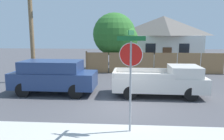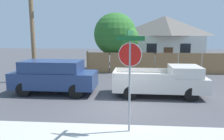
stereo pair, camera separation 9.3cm
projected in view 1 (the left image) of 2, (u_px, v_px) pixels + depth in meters
name	position (u px, v px, depth m)	size (l,w,h in m)	color
ground_plane	(124.00, 107.00, 10.00)	(80.00, 80.00, 0.00)	#47474C
wooden_fence	(165.00, 63.00, 18.34)	(13.56, 0.12, 1.85)	#997047
house	(163.00, 39.00, 24.39)	(7.93, 6.10, 5.28)	white
oak_tree	(116.00, 35.00, 19.81)	(4.09, 3.89, 5.23)	brown
palm_tree	(30.00, 0.00, 14.45)	(3.11, 3.33, 6.37)	brown
red_suv	(54.00, 76.00, 12.09)	(4.64, 2.00, 1.85)	navy
orange_pickup	(162.00, 81.00, 11.71)	(4.89, 2.10, 1.64)	silver
stop_sign	(131.00, 64.00, 7.13)	(0.92, 0.83, 3.42)	gray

